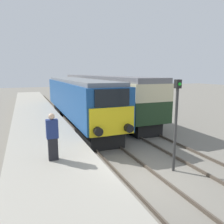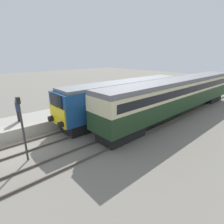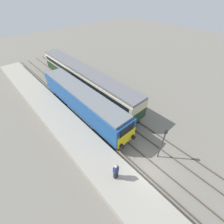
{
  "view_description": "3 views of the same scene",
  "coord_description": "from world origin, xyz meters",
  "px_view_note": "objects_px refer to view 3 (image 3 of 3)",
  "views": [
    {
      "loc": [
        -4.17,
        -6.99,
        4.25
      ],
      "look_at": [
        0.0,
        3.24,
        2.23
      ],
      "focal_mm": 35.0,
      "sensor_mm": 36.0,
      "label": 1
    },
    {
      "loc": [
        12.09,
        -2.08,
        6.15
      ],
      "look_at": [
        1.7,
        7.24,
        1.6
      ],
      "focal_mm": 28.0,
      "sensor_mm": 36.0,
      "label": 2
    },
    {
      "loc": [
        -7.55,
        -2.98,
        13.52
      ],
      "look_at": [
        1.7,
        7.24,
        1.6
      ],
      "focal_mm": 24.0,
      "sensor_mm": 36.0,
      "label": 3
    }
  ],
  "objects_px": {
    "locomotive": "(83,101)",
    "person_on_platform": "(116,172)",
    "passenger_carriage": "(85,78)",
    "signal_post": "(162,142)"
  },
  "relations": [
    {
      "from": "passenger_carriage",
      "to": "signal_post",
      "type": "height_order",
      "value": "signal_post"
    },
    {
      "from": "locomotive",
      "to": "person_on_platform",
      "type": "height_order",
      "value": "locomotive"
    },
    {
      "from": "signal_post",
      "to": "locomotive",
      "type": "bearing_deg",
      "value": 99.08
    },
    {
      "from": "passenger_carriage",
      "to": "signal_post",
      "type": "distance_m",
      "value": 15.21
    },
    {
      "from": "locomotive",
      "to": "person_on_platform",
      "type": "relative_size",
      "value": 8.63
    },
    {
      "from": "person_on_platform",
      "to": "signal_post",
      "type": "xyz_separation_m",
      "value": [
        4.95,
        -1.02,
        0.53
      ]
    },
    {
      "from": "locomotive",
      "to": "person_on_platform",
      "type": "distance_m",
      "value": 10.15
    },
    {
      "from": "locomotive",
      "to": "passenger_carriage",
      "type": "height_order",
      "value": "passenger_carriage"
    },
    {
      "from": "passenger_carriage",
      "to": "person_on_platform",
      "type": "height_order",
      "value": "passenger_carriage"
    },
    {
      "from": "person_on_platform",
      "to": "signal_post",
      "type": "relative_size",
      "value": 0.46
    }
  ]
}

